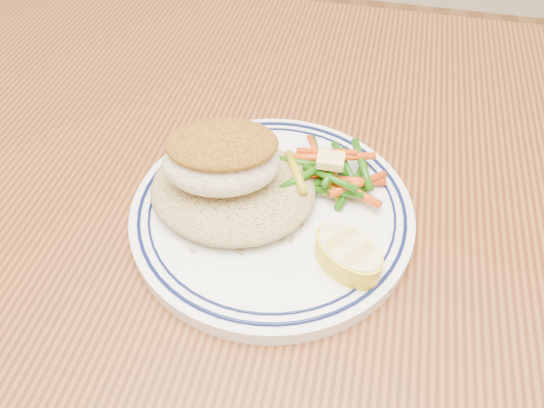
{
  "coord_description": "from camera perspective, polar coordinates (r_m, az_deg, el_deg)",
  "views": [
    {
      "loc": [
        0.04,
        -0.27,
        1.11
      ],
      "look_at": [
        -0.03,
        0.04,
        0.77
      ],
      "focal_mm": 35.0,
      "sensor_mm": 36.0,
      "label": 1
    }
  ],
  "objects": [
    {
      "name": "vegetable_pile",
      "position": [
        0.48,
        6.49,
        3.3
      ],
      "size": [
        0.1,
        0.09,
        0.03
      ],
      "color": "#B19D12",
      "rests_on": "plate"
    },
    {
      "name": "dining_table",
      "position": [
        0.53,
        2.37,
        -11.79
      ],
      "size": [
        1.5,
        0.9,
        0.75
      ],
      "color": "#4D250F",
      "rests_on": "ground"
    },
    {
      "name": "rice_pilaf",
      "position": [
        0.47,
        -4.24,
        1.87
      ],
      "size": [
        0.15,
        0.13,
        0.03
      ],
      "primitive_type": "ellipsoid",
      "color": "#97804B",
      "rests_on": "plate"
    },
    {
      "name": "plate",
      "position": [
        0.47,
        0.0,
        -0.86
      ],
      "size": [
        0.25,
        0.25,
        0.02
      ],
      "color": "white",
      "rests_on": "dining_table"
    },
    {
      "name": "fish_fillet",
      "position": [
        0.45,
        -5.46,
        4.98
      ],
      "size": [
        0.11,
        0.09,
        0.05
      ],
      "color": "white",
      "rests_on": "rice_pilaf"
    },
    {
      "name": "lemon_wedge",
      "position": [
        0.42,
        8.19,
        -5.32
      ],
      "size": [
        0.08,
        0.08,
        0.02
      ],
      "color": "yellow",
      "rests_on": "plate"
    },
    {
      "name": "butter_pat",
      "position": [
        0.47,
        6.33,
        4.68
      ],
      "size": [
        0.02,
        0.02,
        0.01
      ],
      "primitive_type": "cube",
      "rotation": [
        0.0,
        0.0,
        0.03
      ],
      "color": "#FAD97A",
      "rests_on": "vegetable_pile"
    }
  ]
}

